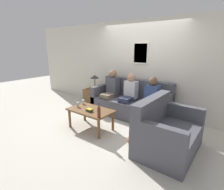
{
  "coord_description": "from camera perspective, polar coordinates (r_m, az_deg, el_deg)",
  "views": [
    {
      "loc": [
        2.39,
        -3.48,
        1.88
      ],
      "look_at": [
        -0.15,
        -0.14,
        0.71
      ],
      "focal_mm": 28.0,
      "sensor_mm": 36.0,
      "label": 1
    }
  ],
  "objects": [
    {
      "name": "ground_plane",
      "position": [
        4.62,
        2.55,
        -8.48
      ],
      "size": [
        16.0,
        16.0,
        0.0
      ],
      "primitive_type": "plane",
      "color": "beige"
    },
    {
      "name": "wall_back",
      "position": [
        5.13,
        9.33,
        8.89
      ],
      "size": [
        9.0,
        0.08,
        2.6
      ],
      "color": "silver",
      "rests_on": "ground_plane"
    },
    {
      "name": "couch_main",
      "position": [
        4.93,
        6.22,
        -2.81
      ],
      "size": [
        2.15,
        0.91,
        0.98
      ],
      "color": "#4C4C56",
      "rests_on": "ground_plane"
    },
    {
      "name": "couch_side",
      "position": [
        3.43,
        17.25,
        -11.93
      ],
      "size": [
        0.91,
        1.3,
        0.98
      ],
      "rotation": [
        0.0,
        0.0,
        1.57
      ],
      "color": "#4C4C56",
      "rests_on": "ground_plane"
    },
    {
      "name": "coffee_table",
      "position": [
        4.1,
        -7.0,
        -5.58
      ],
      "size": [
        1.05,
        0.61,
        0.48
      ],
      "color": "brown",
      "rests_on": "ground_plane"
    },
    {
      "name": "side_table_with_lamp",
      "position": [
        5.71,
        -5.94,
        -0.36
      ],
      "size": [
        0.5,
        0.5,
        1.02
      ],
      "color": "brown",
      "rests_on": "ground_plane"
    },
    {
      "name": "wine_bottle",
      "position": [
        3.57,
        -4.3,
        -5.55
      ],
      "size": [
        0.07,
        0.07,
        0.32
      ],
      "color": "#562319",
      "rests_on": "coffee_table"
    },
    {
      "name": "drinking_glass",
      "position": [
        4.45,
        -9.4,
        -2.25
      ],
      "size": [
        0.07,
        0.07,
        0.11
      ],
      "color": "silver",
      "rests_on": "coffee_table"
    },
    {
      "name": "book_stack",
      "position": [
        3.95,
        -7.36,
        -4.9
      ],
      "size": [
        0.17,
        0.11,
        0.06
      ],
      "color": "#237547",
      "rests_on": "coffee_table"
    },
    {
      "name": "soda_can",
      "position": [
        4.26,
        -11.07,
        -3.11
      ],
      "size": [
        0.07,
        0.07,
        0.12
      ],
      "color": "#BCBCC1",
      "rests_on": "coffee_table"
    },
    {
      "name": "person_left",
      "position": [
        5.04,
        -0.44,
        1.89
      ],
      "size": [
        0.34,
        0.59,
        1.24
      ],
      "color": "#756651",
      "rests_on": "ground_plane"
    },
    {
      "name": "person_middle",
      "position": [
        4.72,
        5.53,
        0.56
      ],
      "size": [
        0.34,
        0.58,
        1.2
      ],
      "color": "#2D334C",
      "rests_on": "ground_plane"
    },
    {
      "name": "person_right",
      "position": [
        4.38,
        12.32,
        -1.14
      ],
      "size": [
        0.34,
        0.6,
        1.17
      ],
      "color": "#2D334C",
      "rests_on": "ground_plane"
    },
    {
      "name": "teddy_bear",
      "position": [
        3.57,
        6.44,
        -13.94
      ],
      "size": [
        0.19,
        0.19,
        0.3
      ],
      "color": "#A87A51",
      "rests_on": "ground_plane"
    }
  ]
}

